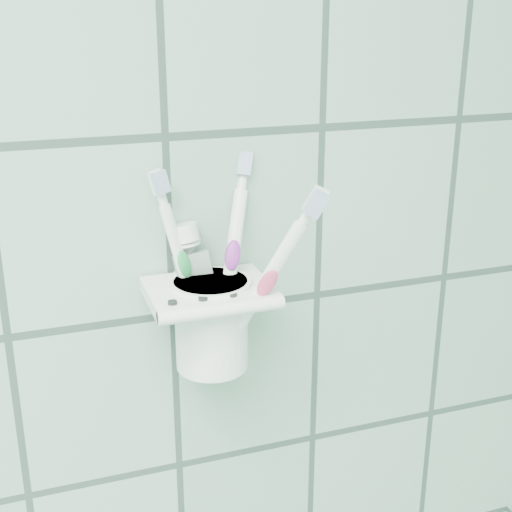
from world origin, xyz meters
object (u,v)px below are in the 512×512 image
at_px(toothbrush_orange, 214,263).
at_px(toothpaste_tube, 209,281).
at_px(cup, 211,320).
at_px(holder_bracket, 208,293).
at_px(toothbrush_pink, 205,263).
at_px(toothbrush_blue, 216,263).

relative_size(toothbrush_orange, toothpaste_tube, 1.44).
distance_m(cup, toothpaste_tube, 0.04).
xyz_separation_m(holder_bracket, toothpaste_tube, (0.01, 0.01, 0.01)).
bearing_deg(toothpaste_tube, toothbrush_orange, -91.26).
height_order(toothbrush_pink, toothpaste_tube, toothbrush_pink).
height_order(toothbrush_pink, toothbrush_orange, toothbrush_orange).
bearing_deg(toothbrush_pink, toothbrush_blue, -109.91).
bearing_deg(cup, toothbrush_orange, -87.84).
height_order(holder_bracket, toothbrush_blue, toothbrush_blue).
distance_m(toothbrush_pink, toothpaste_tube, 0.02).
bearing_deg(cup, toothbrush_blue, -89.35).
bearing_deg(toothbrush_blue, toothbrush_orange, 107.05).
height_order(cup, toothbrush_orange, toothbrush_orange).
xyz_separation_m(holder_bracket, toothbrush_pink, (0.00, 0.01, 0.03)).
xyz_separation_m(toothbrush_blue, toothbrush_orange, (0.00, 0.01, -0.00)).
bearing_deg(cup, toothbrush_pink, 99.41).
bearing_deg(toothbrush_orange, toothbrush_pink, 108.55).
relative_size(toothbrush_pink, toothbrush_blue, 0.93).
height_order(toothbrush_orange, toothpaste_tube, toothbrush_orange).
bearing_deg(toothbrush_pink, toothbrush_orange, -108.26).
height_order(holder_bracket, toothbrush_orange, toothbrush_orange).
distance_m(holder_bracket, cup, 0.03).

